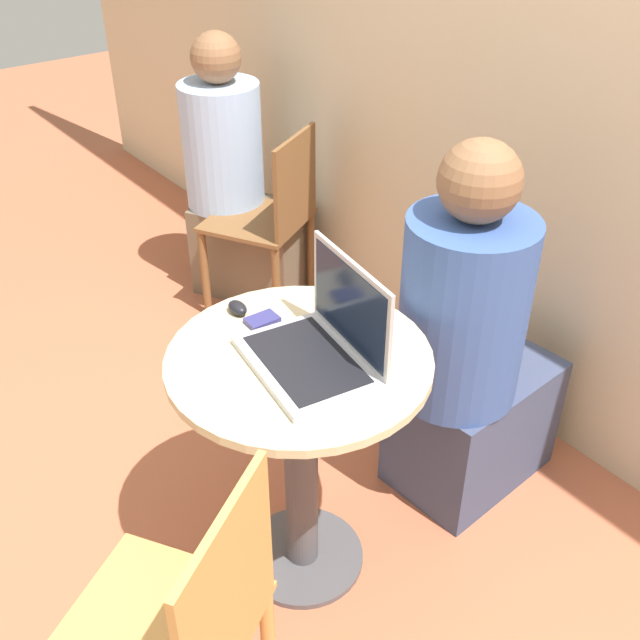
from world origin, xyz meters
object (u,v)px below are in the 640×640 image
Objects in this scene: cell_phone at (262,320)px; person_seated at (469,360)px; chair_empty at (183,636)px; laptop at (321,343)px.

person_seated is at bearing 69.10° from cell_phone.
chair_empty is 1.17m from person_seated.
chair_empty is at bearing -77.67° from person_seated.
laptop is 0.24m from cell_phone.
chair_empty is at bearing -66.26° from laptop.
laptop is at bearing 5.03° from cell_phone.
laptop reaches higher than cell_phone.
laptop is at bearing -89.89° from person_seated.
chair_empty is at bearing -48.76° from cell_phone.
chair_empty is 0.71× the size of person_seated.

